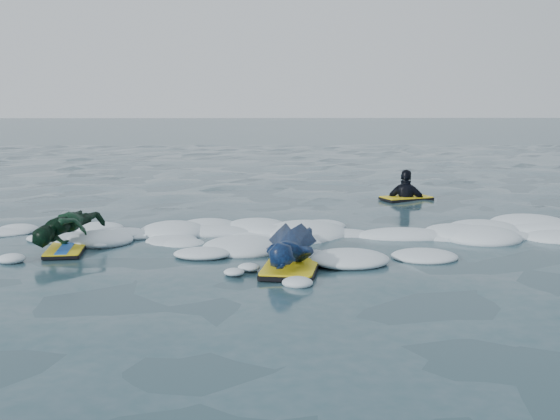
{
  "coord_description": "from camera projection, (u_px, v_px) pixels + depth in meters",
  "views": [
    {
      "loc": [
        0.93,
        -8.42,
        2.0
      ],
      "look_at": [
        1.15,
        1.6,
        0.38
      ],
      "focal_mm": 45.0,
      "sensor_mm": 36.0,
      "label": 1
    }
  ],
  "objects": [
    {
      "name": "foam_band",
      "position": [
        197.0,
        244.0,
        9.63
      ],
      "size": [
        12.0,
        3.1,
        0.3
      ],
      "primitive_type": null,
      "color": "white",
      "rests_on": "ground"
    },
    {
      "name": "prone_child_unit",
      "position": [
        69.0,
        231.0,
        9.23
      ],
      "size": [
        0.98,
        1.4,
        0.5
      ],
      "rotation": [
        0.0,
        0.0,
        1.68
      ],
      "color": "black",
      "rests_on": "ground"
    },
    {
      "name": "prone_woman_unit",
      "position": [
        290.0,
        248.0,
        8.34
      ],
      "size": [
        0.88,
        1.76,
        0.44
      ],
      "rotation": [
        0.0,
        0.0,
        1.4
      ],
      "color": "black",
      "rests_on": "ground"
    },
    {
      "name": "waiting_rider_unit",
      "position": [
        406.0,
        206.0,
        13.76
      ],
      "size": [
        1.09,
        0.84,
        1.46
      ],
      "rotation": [
        0.0,
        0.0,
        0.35
      ],
      "color": "black",
      "rests_on": "ground"
    },
    {
      "name": "ground",
      "position": [
        189.0,
        262.0,
        8.61
      ],
      "size": [
        120.0,
        120.0,
        0.0
      ],
      "primitive_type": "plane",
      "color": "#172E38",
      "rests_on": "ground"
    }
  ]
}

